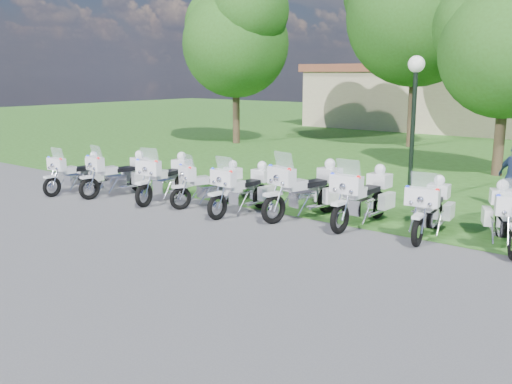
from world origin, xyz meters
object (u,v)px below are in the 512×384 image
Objects in this scene: motorcycle_6 at (363,196)px; lamp_post at (415,93)px; motorcycle_2 at (166,177)px; motorcycle_4 at (244,188)px; motorcycle_7 at (430,207)px; motorcycle_8 at (506,215)px; motorcycle_1 at (119,173)px; motorcycle_0 at (77,173)px; motorcycle_3 at (211,184)px; motorcycle_5 at (307,189)px.

lamp_post reaches higher than motorcycle_6.
motorcycle_4 is at bearing 175.18° from motorcycle_2.
motorcycle_8 is at bearing -178.69° from motorcycle_7.
motorcycle_8 reaches higher than motorcycle_1.
motorcycle_8 is at bearing -161.83° from motorcycle_1.
motorcycle_1 is 0.92× the size of motorcycle_6.
motorcycle_7 reaches higher than motorcycle_0.
motorcycle_0 is 3.09m from motorcycle_2.
motorcycle_2 is at bearing 31.80° from motorcycle_3.
motorcycle_8 is at bearing -37.90° from lamp_post.
motorcycle_5 is 1.16× the size of motorcycle_8.
motorcycle_2 is at bearing 25.06° from motorcycle_5.
motorcycle_5 is at bearing -159.64° from motorcycle_1.
lamp_post is (-1.63, 2.68, 2.37)m from motorcycle_7.
motorcycle_4 reaches higher than motorcycle_7.
motorcycle_1 is 1.67m from motorcycle_2.
motorcycle_8 is 4.64m from lamp_post.
motorcycle_7 is (7.17, 1.10, -0.02)m from motorcycle_2.
motorcycle_5 is 4.01m from lamp_post.
lamp_post is at bearing -153.59° from motorcycle_0.
motorcycle_5 is at bearing -154.20° from motorcycle_4.
motorcycle_5 is at bearing -177.88° from motorcycle_2.
lamp_post is at bearing -66.09° from motorcycle_7.
motorcycle_2 is 1.46m from motorcycle_3.
motorcycle_3 is at bearing -1.04° from motorcycle_4.
motorcycle_2 is 5.68m from motorcycle_6.
motorcycle_1 is at bearing 32.49° from motorcycle_3.
motorcycle_3 is 0.52× the size of lamp_post.
lamp_post is (5.55, 3.79, 2.35)m from motorcycle_2.
motorcycle_6 reaches higher than motorcycle_1.
motorcycle_7 is 1.54m from motorcycle_8.
motorcycle_2 reaches higher than motorcycle_7.
lamp_post is at bearing -154.69° from motorcycle_2.
motorcycle_3 is 2.76m from motorcycle_5.
motorcycle_4 is 0.58× the size of lamp_post.
motorcycle_2 is 0.93× the size of motorcycle_5.
motorcycle_7 is at bearing -15.19° from motorcycle_8.
motorcycle_8 is at bearing -151.23° from motorcycle_3.
lamp_post is at bearing -101.34° from motorcycle_5.
lamp_post reaches higher than motorcycle_1.
motorcycle_1 is 8.62m from lamp_post.
motorcycle_2 is 0.95× the size of motorcycle_6.
motorcycle_1 is at bearing 2.10° from motorcycle_7.
motorcycle_7 is 3.93m from lamp_post.
motorcycle_1 is 1.10× the size of motorcycle_3.
motorcycle_3 is 1.22m from motorcycle_4.
motorcycle_8 reaches higher than motorcycle_3.
motorcycle_6 is at bearing -169.69° from motorcycle_0.
motorcycle_3 is 5.80m from motorcycle_7.
motorcycle_5 is at bearing -1.92° from motorcycle_7.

